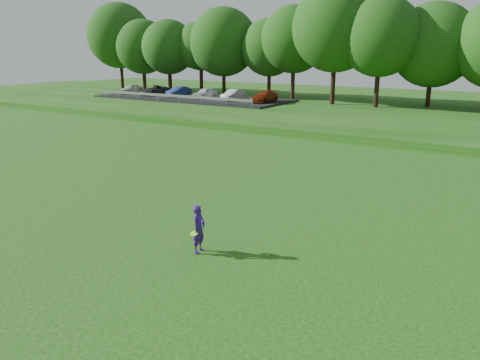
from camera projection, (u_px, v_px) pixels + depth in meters
The scene contains 6 objects.
ground at pixel (150, 228), 16.94m from camera, with size 140.00×140.00×0.00m, color #18430D.
berm at pixel (397, 115), 44.50m from camera, with size 130.00×30.00×0.60m, color #18430D.
walking_path at pixel (345, 141), 33.20m from camera, with size 130.00×1.60×0.04m, color gray.
treeline at pixel (415, 30), 45.67m from camera, with size 104.00×7.00×15.00m, color #134710, non-canonical shape.
parking_lot at pixel (190, 95), 55.78m from camera, with size 24.00×9.00×1.38m.
woman at pixel (199, 229), 14.73m from camera, with size 0.47×0.70×1.57m.
Camera 1 is at (11.26, -11.63, 6.22)m, focal length 35.00 mm.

